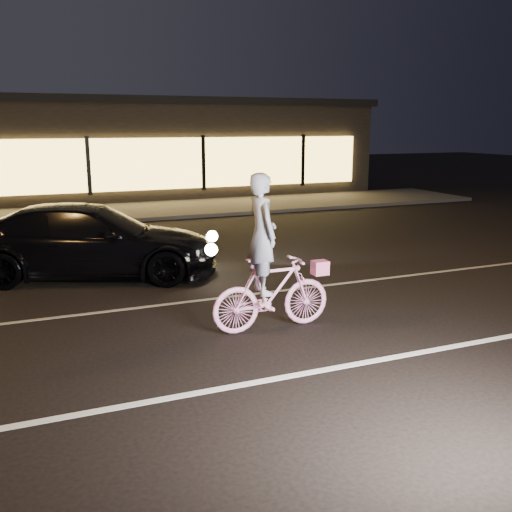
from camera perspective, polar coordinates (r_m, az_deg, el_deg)
name	(u,v)px	position (r m, az deg, el deg)	size (l,w,h in m)	color
ground	(212,342)	(8.48, -4.46, -8.55)	(90.00, 90.00, 0.00)	black
lane_stripe_near	(249,383)	(7.18, -0.66, -12.63)	(60.00, 0.12, 0.01)	silver
lane_stripe_far	(177,303)	(10.29, -7.91, -4.68)	(60.00, 0.10, 0.01)	gray
sidewalk	(97,213)	(20.88, -15.59, 4.14)	(30.00, 4.00, 0.12)	#383533
storefront	(77,147)	(26.61, -17.49, 10.36)	(25.40, 8.42, 4.20)	black
cyclist	(269,276)	(8.69, 1.34, -1.98)	(1.93, 0.67, 2.43)	#FF3299
sedan	(91,241)	(12.29, -16.18, 1.44)	(5.61, 3.69, 1.51)	black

